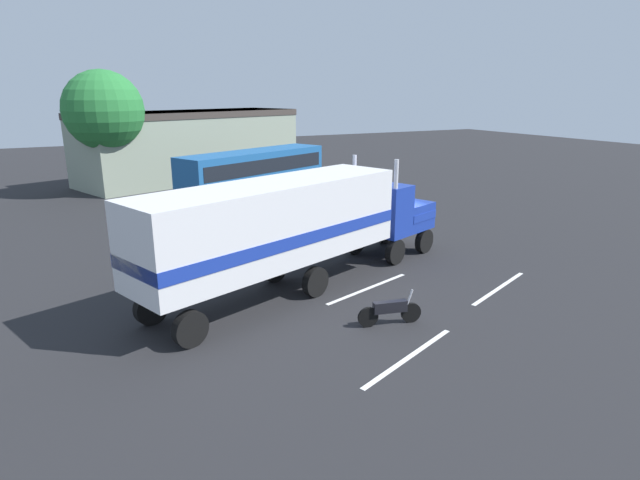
{
  "coord_description": "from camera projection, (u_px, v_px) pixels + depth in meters",
  "views": [
    {
      "loc": [
        -13.31,
        -18.88,
        7.15
      ],
      "look_at": [
        -4.5,
        -1.73,
        1.6
      ],
      "focal_mm": 29.08,
      "sensor_mm": 36.0,
      "label": 1
    }
  ],
  "objects": [
    {
      "name": "ground_plane",
      "position": [
        389.0,
        252.0,
        23.96
      ],
      "size": [
        120.0,
        120.0,
        0.0
      ],
      "primitive_type": "plane",
      "color": "#232326"
    },
    {
      "name": "lane_stripe_near",
      "position": [
        368.0,
        288.0,
        19.48
      ],
      "size": [
        4.25,
        1.47,
        0.01
      ],
      "primitive_type": "cube",
      "rotation": [
        0.0,
        0.0,
        0.3
      ],
      "color": "silver",
      "rests_on": "ground_plane"
    },
    {
      "name": "lane_stripe_mid",
      "position": [
        499.0,
        288.0,
        19.53
      ],
      "size": [
        4.15,
        1.76,
        0.01
      ],
      "primitive_type": "cube",
      "rotation": [
        0.0,
        0.0,
        0.38
      ],
      "color": "silver",
      "rests_on": "ground_plane"
    },
    {
      "name": "lane_stripe_far",
      "position": [
        409.0,
        357.0,
        14.47
      ],
      "size": [
        4.15,
        1.76,
        0.01
      ],
      "primitive_type": "cube",
      "rotation": [
        0.0,
        0.0,
        0.38
      ],
      "color": "silver",
      "rests_on": "ground_plane"
    },
    {
      "name": "semi_truck",
      "position": [
        295.0,
        223.0,
        18.9
      ],
      "size": [
        14.14,
        7.21,
        4.5
      ],
      "color": "#193399",
      "rests_on": "ground_plane"
    },
    {
      "name": "person_bystander",
      "position": [
        259.0,
        245.0,
        21.83
      ],
      "size": [
        0.44,
        0.47,
        1.63
      ],
      "color": "black",
      "rests_on": "ground_plane"
    },
    {
      "name": "parked_bus",
      "position": [
        254.0,
        171.0,
        34.15
      ],
      "size": [
        11.1,
        6.75,
        3.4
      ],
      "color": "#1E5999",
      "rests_on": "ground_plane"
    },
    {
      "name": "motorcycle",
      "position": [
        390.0,
        310.0,
        16.37
      ],
      "size": [
        2.08,
        0.58,
        1.12
      ],
      "color": "black",
      "rests_on": "ground_plane"
    },
    {
      "name": "tree_left",
      "position": [
        104.0,
        110.0,
        35.57
      ],
      "size": [
        5.44,
        5.44,
        8.61
      ],
      "color": "brown",
      "rests_on": "ground_plane"
    },
    {
      "name": "building_backdrop",
      "position": [
        192.0,
        143.0,
        43.26
      ],
      "size": [
        19.51,
        12.02,
        5.59
      ],
      "color": "gray",
      "rests_on": "ground_plane"
    }
  ]
}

